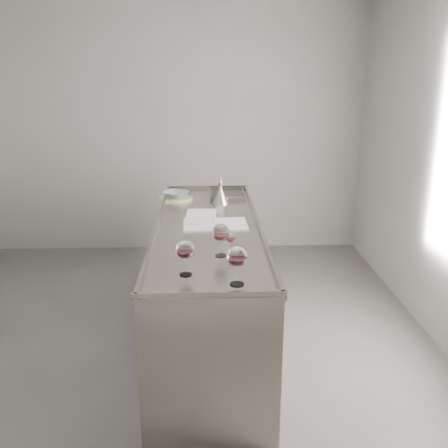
{
  "coord_description": "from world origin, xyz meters",
  "views": [
    {
      "loc": [
        0.49,
        -3.14,
        2.01
      ],
      "look_at": [
        0.61,
        0.08,
        1.02
      ],
      "focal_mm": 40.0,
      "sensor_mm": 36.0,
      "label": 1
    }
  ],
  "objects_px": {
    "counter": "(209,285)",
    "ceramic_bowl": "(176,194)",
    "wine_glass_middle": "(237,257)",
    "wine_glass_left": "(185,250)",
    "wine_glass_small": "(231,238)",
    "notebook": "(215,224)",
    "wine_funnel": "(220,196)",
    "wine_glass_right": "(221,233)"
  },
  "relations": [
    {
      "from": "counter",
      "to": "ceramic_bowl",
      "type": "height_order",
      "value": "ceramic_bowl"
    },
    {
      "from": "counter",
      "to": "wine_glass_middle",
      "type": "distance_m",
      "value": 1.22
    },
    {
      "from": "wine_glass_left",
      "to": "wine_glass_small",
      "type": "height_order",
      "value": "wine_glass_left"
    },
    {
      "from": "wine_glass_left",
      "to": "notebook",
      "type": "bearing_deg",
      "value": 78.84
    },
    {
      "from": "wine_glass_middle",
      "to": "wine_glass_small",
      "type": "height_order",
      "value": "wine_glass_middle"
    },
    {
      "from": "notebook",
      "to": "ceramic_bowl",
      "type": "xyz_separation_m",
      "value": [
        -0.33,
        0.78,
        0.04
      ]
    },
    {
      "from": "wine_glass_left",
      "to": "wine_funnel",
      "type": "xyz_separation_m",
      "value": [
        0.23,
        1.54,
        -0.07
      ]
    },
    {
      "from": "wine_glass_right",
      "to": "wine_glass_small",
      "type": "height_order",
      "value": "wine_glass_right"
    },
    {
      "from": "wine_glass_right",
      "to": "notebook",
      "type": "xyz_separation_m",
      "value": [
        -0.02,
        0.63,
        -0.14
      ]
    },
    {
      "from": "wine_glass_left",
      "to": "wine_glass_middle",
      "type": "height_order",
      "value": "wine_glass_middle"
    },
    {
      "from": "notebook",
      "to": "wine_funnel",
      "type": "relative_size",
      "value": 2.11
    },
    {
      "from": "wine_glass_small",
      "to": "notebook",
      "type": "relative_size",
      "value": 0.27
    },
    {
      "from": "wine_glass_left",
      "to": "wine_glass_middle",
      "type": "relative_size",
      "value": 0.93
    },
    {
      "from": "wine_glass_middle",
      "to": "wine_funnel",
      "type": "bearing_deg",
      "value": 91.3
    },
    {
      "from": "wine_glass_middle",
      "to": "wine_funnel",
      "type": "relative_size",
      "value": 0.96
    },
    {
      "from": "counter",
      "to": "wine_glass_left",
      "type": "relative_size",
      "value": 12.09
    },
    {
      "from": "wine_glass_left",
      "to": "ceramic_bowl",
      "type": "xyz_separation_m",
      "value": [
        -0.15,
        1.69,
        -0.1
      ]
    },
    {
      "from": "wine_glass_right",
      "to": "counter",
      "type": "bearing_deg",
      "value": 96.85
    },
    {
      "from": "wine_glass_middle",
      "to": "wine_glass_right",
      "type": "height_order",
      "value": "wine_glass_middle"
    },
    {
      "from": "counter",
      "to": "wine_glass_small",
      "type": "xyz_separation_m",
      "value": [
        0.14,
        -0.55,
        0.56
      ]
    },
    {
      "from": "wine_funnel",
      "to": "wine_glass_middle",
      "type": "bearing_deg",
      "value": -88.7
    },
    {
      "from": "wine_glass_small",
      "to": "wine_funnel",
      "type": "xyz_separation_m",
      "value": [
        -0.03,
        1.19,
        -0.02
      ]
    },
    {
      "from": "wine_glass_right",
      "to": "wine_funnel",
      "type": "xyz_separation_m",
      "value": [
        0.03,
        1.25,
        -0.07
      ]
    },
    {
      "from": "ceramic_bowl",
      "to": "wine_funnel",
      "type": "bearing_deg",
      "value": -21.87
    },
    {
      "from": "wine_glass_left",
      "to": "notebook",
      "type": "relative_size",
      "value": 0.42
    },
    {
      "from": "wine_glass_right",
      "to": "wine_glass_small",
      "type": "xyz_separation_m",
      "value": [
        0.06,
        0.06,
        -0.05
      ]
    },
    {
      "from": "wine_glass_small",
      "to": "notebook",
      "type": "bearing_deg",
      "value": 98.66
    },
    {
      "from": "counter",
      "to": "wine_glass_left",
      "type": "xyz_separation_m",
      "value": [
        -0.13,
        -0.9,
        0.61
      ]
    },
    {
      "from": "wine_glass_middle",
      "to": "wine_glass_right",
      "type": "distance_m",
      "value": 0.43
    },
    {
      "from": "wine_glass_left",
      "to": "wine_glass_middle",
      "type": "xyz_separation_m",
      "value": [
        0.27,
        -0.14,
        0.01
      ]
    },
    {
      "from": "wine_glass_right",
      "to": "wine_glass_small",
      "type": "relative_size",
      "value": 1.59
    },
    {
      "from": "wine_glass_left",
      "to": "notebook",
      "type": "distance_m",
      "value": 0.94
    },
    {
      "from": "counter",
      "to": "wine_glass_right",
      "type": "distance_m",
      "value": 0.87
    },
    {
      "from": "counter",
      "to": "notebook",
      "type": "xyz_separation_m",
      "value": [
        0.05,
        0.01,
        0.47
      ]
    },
    {
      "from": "wine_glass_left",
      "to": "ceramic_bowl",
      "type": "bearing_deg",
      "value": 94.98
    },
    {
      "from": "wine_glass_middle",
      "to": "ceramic_bowl",
      "type": "xyz_separation_m",
      "value": [
        -0.42,
        1.83,
        -0.11
      ]
    },
    {
      "from": "wine_glass_middle",
      "to": "wine_glass_small",
      "type": "bearing_deg",
      "value": 90.83
    },
    {
      "from": "counter",
      "to": "wine_funnel",
      "type": "xyz_separation_m",
      "value": [
        0.11,
        0.64,
        0.54
      ]
    },
    {
      "from": "counter",
      "to": "wine_glass_small",
      "type": "relative_size",
      "value": 19.16
    },
    {
      "from": "wine_glass_small",
      "to": "ceramic_bowl",
      "type": "bearing_deg",
      "value": 107.14
    },
    {
      "from": "wine_glass_left",
      "to": "wine_glass_right",
      "type": "distance_m",
      "value": 0.35
    },
    {
      "from": "counter",
      "to": "wine_glass_small",
      "type": "height_order",
      "value": "wine_glass_small"
    }
  ]
}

